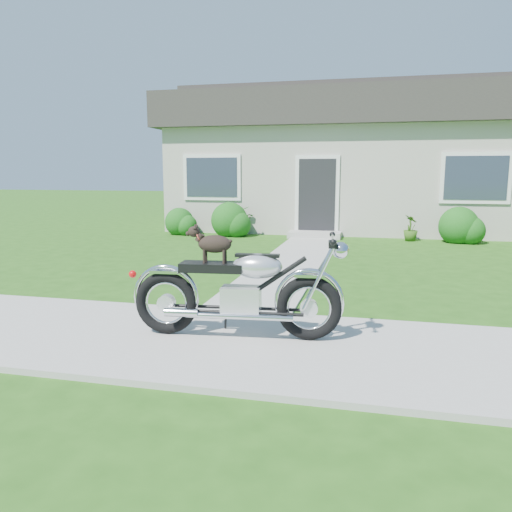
{
  "coord_description": "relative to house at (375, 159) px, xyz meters",
  "views": [
    {
      "loc": [
        0.03,
        -4.71,
        1.73
      ],
      "look_at": [
        -1.32,
        1.0,
        0.75
      ],
      "focal_mm": 35.0,
      "sensor_mm": 36.0,
      "label": 1
    }
  ],
  "objects": [
    {
      "name": "house",
      "position": [
        0.0,
        0.0,
        0.0
      ],
      "size": [
        12.6,
        7.03,
        4.5
      ],
      "color": "#B7B0A5",
      "rests_on": "ground"
    },
    {
      "name": "potted_plant_left",
      "position": [
        -3.57,
        -3.44,
        -1.76
      ],
      "size": [
        0.93,
        0.9,
        0.79
      ],
      "primitive_type": "imported",
      "rotation": [
        0.0,
        0.0,
        2.59
      ],
      "color": "#1B5917",
      "rests_on": "ground"
    },
    {
      "name": "walkway",
      "position": [
        -1.5,
        -6.99,
        -2.14
      ],
      "size": [
        1.2,
        8.0,
        0.03
      ],
      "primitive_type": "cube",
      "color": "#9E9B93",
      "rests_on": "ground"
    },
    {
      "name": "motorcycle_with_dog",
      "position": [
        -1.27,
        -11.88,
        -1.61
      ],
      "size": [
        2.22,
        0.6,
        1.15
      ],
      "rotation": [
        0.0,
        0.0,
        0.1
      ],
      "color": "black",
      "rests_on": "sidewalk"
    },
    {
      "name": "potted_plant_right",
      "position": [
        0.96,
        -3.44,
        -1.82
      ],
      "size": [
        0.5,
        0.5,
        0.67
      ],
      "primitive_type": "imported",
      "rotation": [
        0.0,
        0.0,
        2.0
      ],
      "color": "#335B19",
      "rests_on": "ground"
    },
    {
      "name": "shrub_row",
      "position": [
        0.25,
        -3.49,
        -1.73
      ],
      "size": [
        10.51,
        1.12,
        1.12
      ],
      "color": "#1A5616",
      "rests_on": "ground"
    },
    {
      "name": "ground",
      "position": [
        0.0,
        -11.99,
        -2.16
      ],
      "size": [
        80.0,
        80.0,
        0.0
      ],
      "primitive_type": "plane",
      "color": "#235114",
      "rests_on": "ground"
    },
    {
      "name": "sidewalk",
      "position": [
        0.0,
        -11.99,
        -2.14
      ],
      "size": [
        24.0,
        2.2,
        0.04
      ],
      "primitive_type": "cube",
      "color": "#9E9B93",
      "rests_on": "ground"
    }
  ]
}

